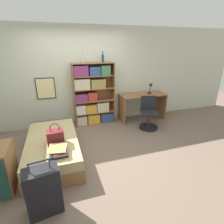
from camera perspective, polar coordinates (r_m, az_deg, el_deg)
The scene contains 12 objects.
ground_plane at distance 3.85m, azimuth -6.17°, elevation -12.22°, with size 14.00×14.00×0.00m, color #756051.
wall_back at distance 4.85m, azimuth -10.76°, elevation 11.06°, with size 10.00×0.09×2.60m.
bed at distance 3.72m, azimuth -18.66°, elevation -10.82°, with size 0.96×1.83×0.43m.
handbag at distance 3.31m, azimuth -17.89°, elevation -7.75°, with size 0.29×0.23×0.40m.
book_stack_on_bed at distance 3.06m, azimuth -17.04°, elevation -11.89°, with size 0.33×0.40×0.12m.
suitcase at distance 2.63m, azimuth -21.40°, elevation -22.92°, with size 0.46×0.32×0.81m.
bookcase at distance 4.81m, azimuth -6.49°, elevation 5.13°, with size 1.10×0.30×1.69m.
bottle_green at distance 4.65m, azimuth -9.46°, elevation 16.62°, with size 0.06×0.06×0.23m.
bottle_brown at distance 4.70m, azimuth -3.02°, elevation 17.13°, with size 0.06×0.06×0.27m.
desk at distance 5.23m, azimuth 9.89°, elevation 3.35°, with size 1.34×0.58×0.78m.
desk_lamp at distance 5.25m, azimuth 12.63°, elevation 8.27°, with size 0.18×0.13×0.35m.
desk_chair at distance 4.79m, azimuth 11.82°, elevation -2.03°, with size 0.56×0.56×0.85m.
Camera 1 is at (-0.60, -3.18, 2.10)m, focal length 28.00 mm.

